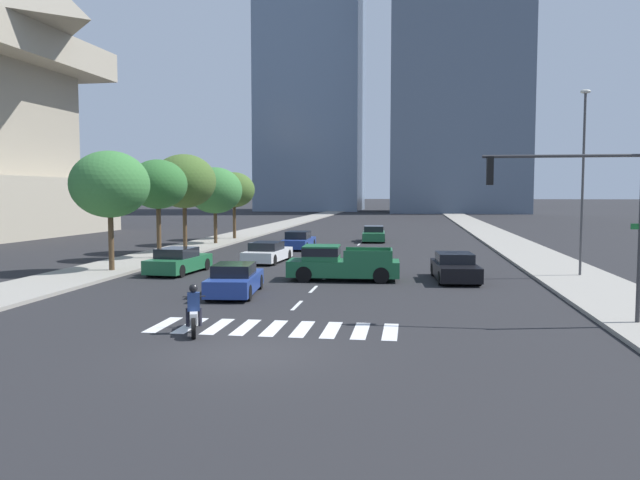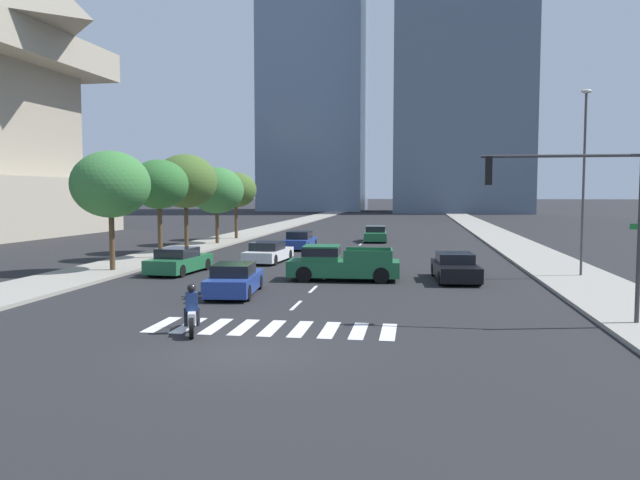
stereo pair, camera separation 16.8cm
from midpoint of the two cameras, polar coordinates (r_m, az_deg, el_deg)
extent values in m
plane|color=#232326|center=(16.91, -6.44, -10.10)|extent=(800.00, 800.00, 0.00)
cube|color=gray|center=(46.67, 18.24, -0.98)|extent=(4.00, 260.00, 0.15)
cube|color=gray|center=(48.84, -11.09, -0.62)|extent=(4.00, 260.00, 0.15)
cube|color=silver|center=(20.91, -13.86, -7.40)|extent=(0.45, 2.37, 0.01)
cube|color=silver|center=(20.58, -11.52, -7.54)|extent=(0.45, 2.37, 0.01)
cube|color=silver|center=(20.30, -9.12, -7.68)|extent=(0.45, 2.37, 0.01)
cube|color=silver|center=(20.05, -6.64, -7.81)|extent=(0.45, 2.37, 0.01)
cube|color=silver|center=(19.83, -4.11, -7.92)|extent=(0.45, 2.37, 0.01)
cube|color=silver|center=(19.66, -1.52, -8.02)|extent=(0.45, 2.37, 0.01)
cube|color=silver|center=(19.52, 1.11, -8.11)|extent=(0.45, 2.37, 0.01)
cube|color=silver|center=(19.43, 3.77, -8.18)|extent=(0.45, 2.37, 0.01)
cube|color=silver|center=(19.38, 6.45, -8.23)|extent=(0.45, 2.37, 0.01)
cube|color=silver|center=(23.68, -1.97, -5.91)|extent=(0.14, 2.00, 0.01)
cube|color=silver|center=(27.57, -0.45, -4.45)|extent=(0.14, 2.00, 0.01)
cube|color=silver|center=(31.48, 0.70, -3.36)|extent=(0.14, 2.00, 0.01)
cube|color=silver|center=(35.42, 1.58, -2.50)|extent=(0.14, 2.00, 0.01)
cube|color=silver|center=(39.37, 2.29, -1.82)|extent=(0.14, 2.00, 0.01)
cube|color=silver|center=(43.32, 2.87, -1.26)|extent=(0.14, 2.00, 0.01)
cube|color=silver|center=(47.29, 3.35, -0.79)|extent=(0.14, 2.00, 0.01)
cube|color=silver|center=(51.26, 3.76, -0.40)|extent=(0.14, 2.00, 0.01)
cube|color=silver|center=(55.23, 4.11, -0.06)|extent=(0.14, 2.00, 0.01)
cube|color=silver|center=(59.21, 4.41, 0.23)|extent=(0.14, 2.00, 0.01)
cube|color=silver|center=(63.19, 4.68, 0.48)|extent=(0.14, 2.00, 0.01)
cube|color=silver|center=(67.17, 4.91, 0.71)|extent=(0.14, 2.00, 0.01)
cube|color=silver|center=(71.16, 5.12, 0.91)|extent=(0.14, 2.00, 0.01)
cylinder|color=black|center=(20.31, -11.18, -6.85)|extent=(0.31, 0.61, 0.60)
cylinder|color=black|center=(18.70, -11.26, -7.82)|extent=(0.31, 0.61, 0.60)
cube|color=silver|center=(19.46, -11.23, -6.68)|extent=(0.63, 1.32, 0.32)
cylinder|color=#B2B2B7|center=(20.16, -11.19, -6.07)|extent=(0.16, 0.32, 0.67)
cylinder|color=black|center=(20.14, -11.21, -5.01)|extent=(0.67, 0.26, 0.04)
cube|color=navy|center=(19.28, -11.25, -5.47)|extent=(0.42, 0.34, 0.55)
sphere|color=black|center=(19.22, -11.27, -4.28)|extent=(0.26, 0.26, 0.26)
cylinder|color=black|center=(19.47, -11.76, -6.83)|extent=(0.15, 0.15, 0.55)
cylinder|color=black|center=(19.47, -10.69, -6.82)|extent=(0.15, 0.15, 0.55)
cube|color=#1E6038|center=(30.26, 2.30, -2.54)|extent=(5.37, 2.21, 0.75)
cube|color=#1E6038|center=(30.27, 0.31, -1.15)|extent=(1.77, 1.90, 0.70)
cube|color=black|center=(30.26, 0.31, -1.00)|extent=(1.79, 1.94, 0.39)
cube|color=#1E6038|center=(29.18, 4.46, -1.52)|extent=(2.22, 0.17, 0.55)
cube|color=#1E6038|center=(31.09, 4.57, -1.16)|extent=(2.22, 0.17, 0.55)
cube|color=#1E6038|center=(30.12, 6.63, -1.35)|extent=(0.16, 1.92, 0.55)
cylinder|color=black|center=(29.58, -1.30, -3.12)|extent=(0.77, 0.29, 0.76)
cylinder|color=black|center=(31.34, -0.87, -2.70)|extent=(0.77, 0.29, 0.76)
cylinder|color=black|center=(29.33, 5.70, -3.20)|extent=(0.77, 0.29, 0.76)
cylinder|color=black|center=(31.11, 5.73, -2.77)|extent=(0.77, 0.29, 0.76)
cube|color=navy|center=(26.28, -7.52, -3.84)|extent=(2.14, 4.58, 0.67)
cube|color=black|center=(25.99, -7.62, -2.65)|extent=(1.71, 2.13, 0.48)
cylinder|color=black|center=(27.92, -8.51, -3.73)|extent=(0.28, 0.66, 0.64)
cylinder|color=black|center=(27.64, -5.34, -3.78)|extent=(0.28, 0.66, 0.64)
cylinder|color=black|center=(25.00, -9.92, -4.69)|extent=(0.28, 0.66, 0.64)
cylinder|color=black|center=(24.70, -6.39, -4.76)|extent=(0.28, 0.66, 0.64)
cube|color=#1E6038|center=(54.26, 5.11, 0.37)|extent=(2.08, 4.74, 0.67)
cube|color=black|center=(54.45, 5.12, 1.01)|extent=(1.73, 2.17, 0.51)
cylinder|color=black|center=(52.69, 6.00, 0.06)|extent=(0.25, 0.65, 0.64)
cylinder|color=black|center=(52.71, 4.18, 0.07)|extent=(0.25, 0.65, 0.64)
cylinder|color=black|center=(55.84, 5.98, 0.30)|extent=(0.25, 0.65, 0.64)
cylinder|color=black|center=(55.86, 4.27, 0.31)|extent=(0.25, 0.65, 0.64)
cube|color=#1E6038|center=(33.75, -12.42, -2.08)|extent=(2.23, 4.66, 0.69)
cube|color=black|center=(33.49, -12.61, -1.11)|extent=(1.79, 2.17, 0.49)
cylinder|color=black|center=(35.51, -12.55, -2.07)|extent=(0.27, 0.66, 0.64)
cylinder|color=black|center=(34.81, -10.07, -2.16)|extent=(0.27, 0.66, 0.64)
cylinder|color=black|center=(32.79, -14.91, -2.63)|extent=(0.27, 0.66, 0.64)
cylinder|color=black|center=(32.04, -12.27, -2.75)|extent=(0.27, 0.66, 0.64)
cube|color=silver|center=(38.24, -4.54, -1.32)|extent=(2.22, 4.78, 0.60)
cube|color=black|center=(37.97, -4.65, -0.54)|extent=(1.80, 2.21, 0.48)
cylinder|color=black|center=(40.02, -5.02, -1.27)|extent=(0.27, 0.65, 0.64)
cylinder|color=black|center=(39.53, -2.68, -1.33)|extent=(0.27, 0.65, 0.64)
cylinder|color=black|center=(37.03, -6.52, -1.74)|extent=(0.27, 0.65, 0.64)
cylinder|color=black|center=(36.51, -4.01, -1.81)|extent=(0.27, 0.65, 0.64)
cube|color=navy|center=(46.94, -1.70, -0.25)|extent=(1.88, 4.66, 0.63)
cube|color=black|center=(46.67, -1.76, 0.45)|extent=(1.62, 2.11, 0.55)
cylinder|color=black|center=(48.65, -2.28, -0.27)|extent=(0.23, 0.64, 0.64)
cylinder|color=black|center=(48.35, -0.39, -0.30)|extent=(0.23, 0.64, 0.64)
cylinder|color=black|center=(45.59, -3.09, -0.58)|extent=(0.23, 0.64, 0.64)
cylinder|color=black|center=(45.26, -1.07, -0.61)|extent=(0.23, 0.64, 0.64)
cube|color=black|center=(30.85, 12.25, -2.68)|extent=(2.19, 4.82, 0.68)
cube|color=black|center=(31.01, 12.21, -1.58)|extent=(1.79, 2.22, 0.47)
cylinder|color=black|center=(29.43, 14.30, -3.41)|extent=(0.26, 0.65, 0.64)
cylinder|color=black|center=(29.19, 11.01, -3.41)|extent=(0.26, 0.65, 0.64)
cylinder|color=black|center=(32.56, 13.36, -2.66)|extent=(0.26, 0.65, 0.64)
cylinder|color=black|center=(32.34, 10.38, -2.65)|extent=(0.26, 0.65, 0.64)
cylinder|color=#333335|center=(21.91, 27.09, 0.55)|extent=(0.14, 0.14, 5.59)
cylinder|color=#333335|center=(21.26, 21.07, 7.09)|extent=(4.84, 0.10, 0.10)
cube|color=black|center=(20.88, 15.19, 6.04)|extent=(0.20, 0.28, 0.90)
sphere|color=red|center=(20.89, 15.21, 6.87)|extent=(0.18, 0.18, 0.18)
sphere|color=orange|center=(20.88, 15.19, 6.04)|extent=(0.18, 0.18, 0.18)
sphere|color=green|center=(20.87, 15.18, 5.22)|extent=(0.18, 0.18, 0.18)
cube|color=#19662D|center=(21.90, 27.11, 1.08)|extent=(0.60, 0.04, 0.18)
cylinder|color=#3F3F42|center=(33.37, 22.81, 4.58)|extent=(0.12, 0.12, 8.80)
ellipsoid|color=beige|center=(33.72, 23.04, 12.25)|extent=(0.50, 0.24, 0.20)
cylinder|color=#4C3823|center=(34.78, -18.12, -0.24)|extent=(0.28, 0.28, 2.84)
ellipsoid|color=#387538|center=(34.68, -18.24, 4.80)|extent=(4.08, 4.08, 3.47)
cylinder|color=#4C3823|center=(40.50, -14.12, 0.65)|extent=(0.28, 0.28, 3.12)
ellipsoid|color=#2D662D|center=(40.42, -14.19, 4.90)|extent=(3.59, 3.59, 3.05)
cylinder|color=#4C3823|center=(44.74, -11.86, 1.00)|extent=(0.28, 0.28, 3.09)
ellipsoid|color=#426028|center=(44.67, -11.93, 5.22)|extent=(4.36, 4.36, 3.71)
cylinder|color=#4C3823|center=(51.25, -9.17, 1.11)|extent=(0.28, 0.28, 2.49)
ellipsoid|color=#387538|center=(51.17, -9.21, 4.44)|extent=(4.33, 4.33, 3.68)
cylinder|color=#4C3823|center=(56.48, -7.48, 1.59)|extent=(0.28, 0.28, 2.83)
ellipsoid|color=#426028|center=(56.42, -7.51, 4.51)|extent=(3.64, 3.64, 3.10)
camera|label=1|loc=(0.08, -89.84, 0.01)|focal=35.47mm
camera|label=2|loc=(0.08, 90.16, -0.01)|focal=35.47mm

